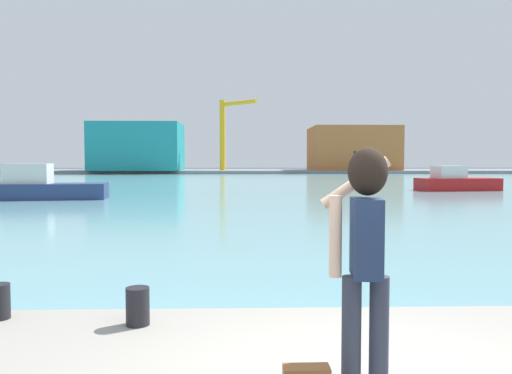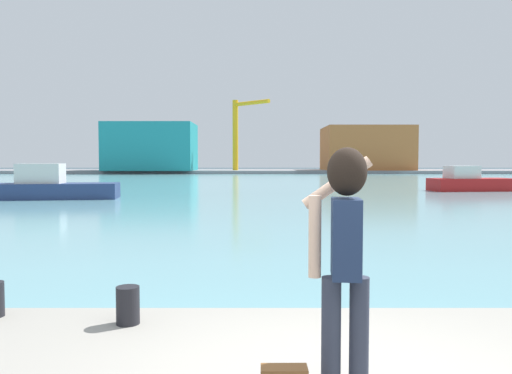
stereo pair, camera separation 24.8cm
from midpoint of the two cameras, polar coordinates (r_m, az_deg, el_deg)
ground_plane at (r=53.58m, az=0.74°, el=0.59°), size 220.00×220.00×0.00m
harbor_water at (r=55.58m, az=0.72°, el=0.69°), size 140.00×100.00×0.02m
far_shore_dock at (r=95.55m, az=0.40°, el=1.81°), size 140.00×20.00×0.55m
person_photographer at (r=3.65m, az=11.92°, el=-6.22°), size 0.53×0.56×1.74m
harbor_bollard at (r=5.32m, az=-13.07°, el=-12.97°), size 0.23×0.23×0.38m
boat_moored at (r=31.63m, az=-21.93°, el=0.04°), size 7.21×3.10×2.07m
boat_moored_2 at (r=40.45m, az=23.17°, el=0.53°), size 6.17×3.00×1.85m
warehouse_left at (r=91.61m, az=-11.78°, el=4.48°), size 15.37×10.95×8.35m
warehouse_right at (r=95.96m, az=12.41°, el=4.29°), size 15.47×13.05×7.98m
port_crane at (r=90.62m, az=-1.89°, el=6.75°), size 6.68×6.28×12.64m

